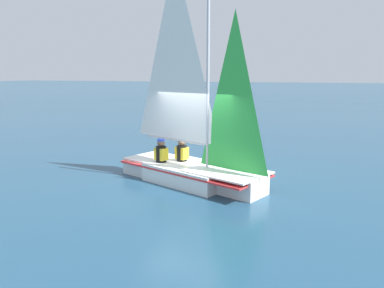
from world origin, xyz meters
name	(u,v)px	position (x,y,z in m)	size (l,w,h in m)	color
ground_plane	(192,182)	(0.00, 0.00, 0.00)	(260.00, 260.00, 0.00)	navy
sailboat_main	(191,151)	(0.02, 0.04, 0.88)	(3.03, 4.64, 6.28)	white
sailor_helm	(182,156)	(0.37, 0.46, 0.63)	(0.39, 0.41, 1.16)	black
sailor_crew	(161,157)	(0.05, 0.98, 0.63)	(0.39, 0.41, 1.16)	black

